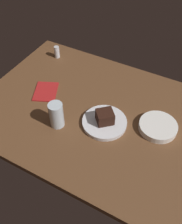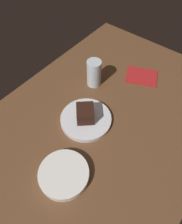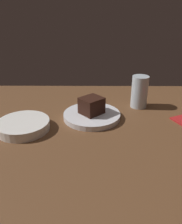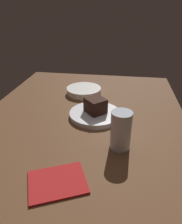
# 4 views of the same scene
# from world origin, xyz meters

# --- Properties ---
(dining_table) EXTENTS (1.20, 0.84, 0.03)m
(dining_table) POSITION_xyz_m (0.00, 0.00, 0.01)
(dining_table) COLOR brown
(dining_table) RESTS_ON ground
(dessert_plate) EXTENTS (0.21, 0.21, 0.02)m
(dessert_plate) POSITION_xyz_m (0.06, -0.05, 0.04)
(dessert_plate) COLOR silver
(dessert_plate) RESTS_ON dining_table
(chocolate_cake_slice) EXTENTS (0.10, 0.10, 0.06)m
(chocolate_cake_slice) POSITION_xyz_m (0.06, -0.05, 0.08)
(chocolate_cake_slice) COLOR black
(chocolate_cake_slice) RESTS_ON dessert_plate
(water_glass) EXTENTS (0.07, 0.07, 0.13)m
(water_glass) POSITION_xyz_m (-0.13, -0.16, 0.09)
(water_glass) COLOR silver
(water_glass) RESTS_ON dining_table
(side_bowl) EXTENTS (0.18, 0.18, 0.03)m
(side_bowl) POSITION_xyz_m (0.29, 0.04, 0.05)
(side_bowl) COLOR white
(side_bowl) RESTS_ON dining_table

